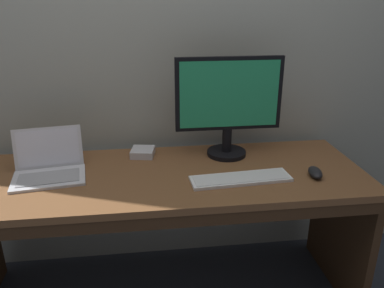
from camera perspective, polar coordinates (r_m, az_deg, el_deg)
desk at (r=1.88m, az=-4.14°, el=-9.25°), size 1.90×0.66×0.72m
laptop_silver at (r=1.88m, az=-20.50°, el=-3.19°), size 0.35×0.31×0.20m
external_monitor at (r=1.91m, az=5.45°, el=5.70°), size 0.53×0.20×0.51m
wired_keyboard at (r=1.74m, az=7.24°, el=-5.12°), size 0.46×0.16×0.02m
computer_mouse at (r=1.85m, az=17.83°, el=-4.04°), size 0.08×0.12×0.04m
external_drive_box at (r=2.00m, az=-7.32°, el=-1.22°), size 0.13×0.14×0.04m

